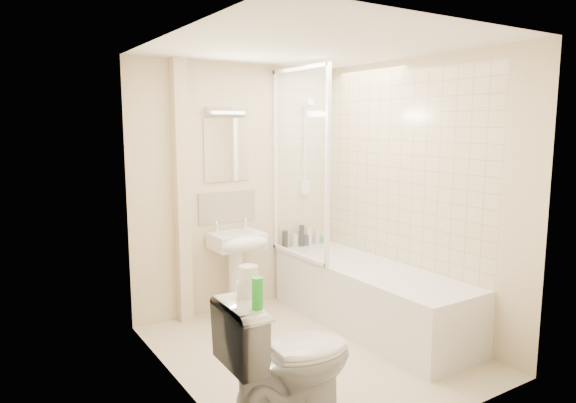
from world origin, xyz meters
TOP-DOWN VIEW (x-y plane):
  - floor at (0.00, 0.00)m, footprint 2.50×2.50m
  - wall_back at (0.00, 1.25)m, footprint 2.20×0.02m
  - wall_left at (-1.10, 0.00)m, footprint 0.02×2.50m
  - wall_right at (1.10, 0.00)m, footprint 0.02×2.50m
  - ceiling at (0.00, 0.00)m, footprint 2.20×2.50m
  - tile_back at (0.75, 1.24)m, footprint 0.70×0.01m
  - tile_right at (1.09, 0.16)m, footprint 0.01×2.10m
  - pipe_boxing at (-0.62, 1.19)m, footprint 0.12×0.12m
  - splashback at (-0.14, 1.24)m, footprint 0.60×0.02m
  - mirror at (-0.14, 1.24)m, footprint 0.46×0.01m
  - strip_light at (-0.14, 1.22)m, footprint 0.42×0.07m
  - bathtub at (0.75, 0.16)m, footprint 0.70×2.10m
  - shower_screen at (0.40, 0.80)m, footprint 0.04×0.92m
  - shower_fixture at (0.75, 1.19)m, footprint 0.10×0.16m
  - pedestal_sink at (-0.14, 1.01)m, footprint 0.48×0.45m
  - bottle_black_a at (0.47, 1.16)m, footprint 0.06×0.06m
  - bottle_white_a at (0.59, 1.16)m, footprint 0.06×0.06m
  - bottle_black_b at (0.68, 1.16)m, footprint 0.06×0.06m
  - bottle_blue at (0.74, 1.16)m, footprint 0.06×0.06m
  - bottle_cream at (0.77, 1.16)m, footprint 0.07×0.07m
  - bottle_white_b at (0.88, 1.16)m, footprint 0.05×0.05m
  - bottle_green at (0.93, 1.16)m, footprint 0.06×0.06m
  - toilet at (-0.72, -0.77)m, footprint 0.53×0.85m
  - toilet_roll_lower at (-0.97, -0.68)m, footprint 0.10×0.10m
  - toilet_roll_upper at (-0.95, -0.70)m, footprint 0.11×0.11m
  - green_bottle at (-1.00, -0.90)m, footprint 0.06×0.06m

SIDE VIEW (x-z plane):
  - floor at x=0.00m, z-range 0.00..0.00m
  - bathtub at x=0.75m, z-range 0.01..0.56m
  - toilet at x=-0.72m, z-range 0.00..0.83m
  - bottle_green at x=0.93m, z-range 0.55..0.63m
  - bottle_blue at x=0.74m, z-range 0.55..0.66m
  - bottle_white_a at x=0.59m, z-range 0.55..0.69m
  - bottle_white_b at x=0.88m, z-range 0.55..0.71m
  - bottle_black_a at x=0.47m, z-range 0.55..0.74m
  - pedestal_sink at x=-0.14m, z-range 0.19..1.10m
  - bottle_cream at x=0.77m, z-range 0.55..0.75m
  - bottle_black_b at x=0.68m, z-range 0.55..0.77m
  - toilet_roll_lower at x=-0.97m, z-range 0.83..0.93m
  - green_bottle at x=-1.00m, z-range 0.83..1.01m
  - toilet_roll_upper at x=-0.95m, z-range 0.93..1.02m
  - splashback at x=-0.14m, z-range 0.88..1.18m
  - wall_back at x=0.00m, z-range 0.00..2.40m
  - wall_left at x=-1.10m, z-range 0.00..2.40m
  - wall_right at x=1.10m, z-range 0.00..2.40m
  - pipe_boxing at x=-0.62m, z-range 0.00..2.40m
  - tile_back at x=0.75m, z-range 0.55..2.30m
  - tile_right at x=1.09m, z-range 0.55..2.30m
  - shower_screen at x=0.40m, z-range 0.55..2.35m
  - shower_fixture at x=0.75m, z-range 1.05..2.04m
  - mirror at x=-0.14m, z-range 1.28..1.88m
  - strip_light at x=-0.14m, z-range 1.92..1.98m
  - ceiling at x=0.00m, z-range 2.39..2.41m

